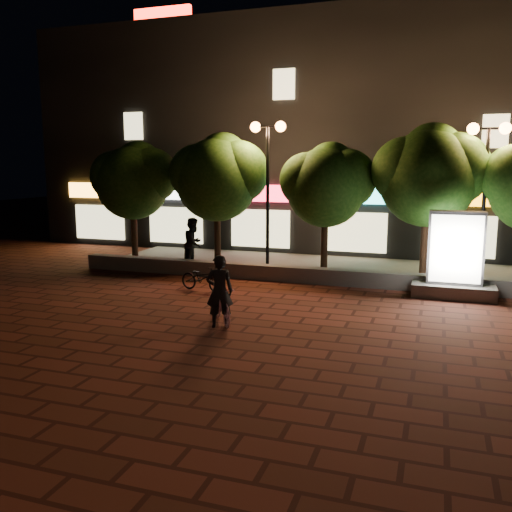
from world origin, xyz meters
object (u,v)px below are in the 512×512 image
at_px(ad_kiosk, 455,263).
at_px(scooter_parked, 202,278).
at_px(tree_mid, 327,182).
at_px(street_lamp_right, 487,162).
at_px(tree_right, 430,172).
at_px(tree_left, 219,175).
at_px(scooter_pink, 222,304).
at_px(street_lamp_left, 268,158).
at_px(rider, 220,291).
at_px(tree_far_left, 134,178).
at_px(pedestrian, 194,244).

bearing_deg(ad_kiosk, scooter_parked, -167.01).
relative_size(tree_mid, scooter_parked, 2.91).
distance_m(street_lamp_right, scooter_parked, 9.37).
bearing_deg(tree_right, scooter_parked, -150.34).
bearing_deg(tree_mid, tree_left, 180.00).
bearing_deg(scooter_pink, tree_left, 77.75).
height_order(scooter_pink, scooter_parked, scooter_pink).
height_order(street_lamp_right, ad_kiosk, street_lamp_right).
bearing_deg(scooter_pink, street_lamp_right, 10.51).
bearing_deg(scooter_parked, scooter_pink, -136.27).
xyz_separation_m(street_lamp_left, scooter_parked, (-1.02, -3.37, -3.62)).
bearing_deg(scooter_parked, rider, -137.87).
bearing_deg(tree_far_left, street_lamp_left, -2.76).
bearing_deg(tree_mid, scooter_parked, -130.22).
distance_m(tree_left, rider, 7.88).
distance_m(tree_mid, street_lamp_right, 5.00).
relative_size(street_lamp_right, pedestrian, 2.67).
distance_m(tree_left, tree_right, 7.30).
bearing_deg(street_lamp_left, scooter_pink, -82.63).
height_order(tree_far_left, scooter_parked, tree_far_left).
relative_size(tree_left, tree_mid, 1.09).
distance_m(street_lamp_left, street_lamp_right, 7.00).
distance_m(tree_far_left, tree_right, 10.81).
relative_size(scooter_parked, pedestrian, 0.83).
relative_size(scooter_pink, pedestrian, 0.84).
bearing_deg(tree_left, rider, -67.63).
bearing_deg(scooter_parked, street_lamp_left, -5.10).
xyz_separation_m(tree_mid, scooter_pink, (-1.23, -6.57, -2.74)).
xyz_separation_m(tree_right, street_lamp_left, (-5.36, -0.26, 0.46)).
bearing_deg(scooter_parked, street_lamp_right, -55.48).
xyz_separation_m(tree_left, scooter_pink, (2.76, -6.57, -2.97)).
xyz_separation_m(tree_far_left, scooter_parked, (4.43, -3.63, -2.89)).
bearing_deg(tree_mid, rider, -99.58).
xyz_separation_m(tree_left, scooter_parked, (0.93, -3.63, -3.04)).
relative_size(tree_mid, rider, 2.58).
distance_m(street_lamp_left, scooter_pink, 7.29).
xyz_separation_m(street_lamp_left, pedestrian, (-2.56, -0.67, -3.02)).
bearing_deg(tree_left, tree_mid, -0.00).
bearing_deg(scooter_pink, rider, -112.03).
xyz_separation_m(tree_right, scooter_parked, (-6.38, -3.63, -3.16)).
bearing_deg(tree_far_left, scooter_pink, -46.36).
distance_m(tree_right, ad_kiosk, 3.33).
height_order(ad_kiosk, rider, ad_kiosk).
distance_m(tree_left, ad_kiosk, 8.74).
distance_m(street_lamp_left, rider, 7.39).
xyz_separation_m(tree_left, tree_right, (7.30, 0.00, 0.12)).
relative_size(rider, scooter_parked, 1.13).
distance_m(tree_mid, scooter_pink, 7.23).
distance_m(scooter_pink, scooter_parked, 3.46).
bearing_deg(tree_far_left, street_lamp_right, -1.21).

